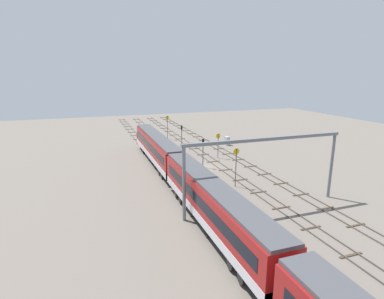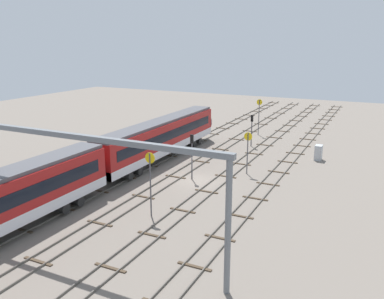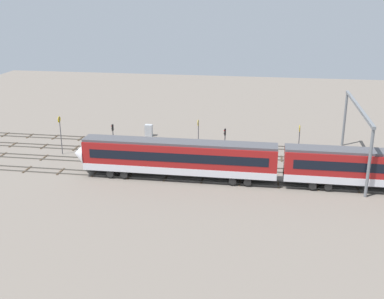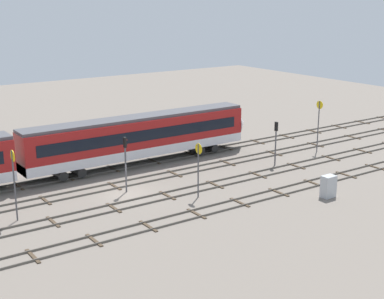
# 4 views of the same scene
# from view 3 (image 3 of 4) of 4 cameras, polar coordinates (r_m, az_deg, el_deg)

# --- Properties ---
(ground_plane) EXTENTS (137.44, 137.44, 0.00)m
(ground_plane) POSITION_cam_3_polar(r_m,az_deg,el_deg) (66.24, 4.08, -1.46)
(ground_plane) COLOR slate
(track_near_foreground) EXTENTS (121.44, 2.40, 0.16)m
(track_near_foreground) POSITION_cam_3_polar(r_m,az_deg,el_deg) (73.01, 4.59, 0.50)
(track_near_foreground) COLOR #59544C
(track_near_foreground) RESTS_ON ground
(track_second_near) EXTENTS (121.44, 2.40, 0.16)m
(track_second_near) POSITION_cam_3_polar(r_m,az_deg,el_deg) (68.47, 4.26, -0.73)
(track_second_near) COLOR #59544C
(track_second_near) RESTS_ON ground
(track_middle) EXTENTS (121.44, 2.40, 0.16)m
(track_middle) POSITION_cam_3_polar(r_m,az_deg,el_deg) (63.98, 3.89, -2.13)
(track_middle) COLOR #59544C
(track_middle) RESTS_ON ground
(track_with_train) EXTENTS (121.44, 2.40, 0.16)m
(track_with_train) POSITION_cam_3_polar(r_m,az_deg,el_deg) (59.53, 3.47, -3.74)
(track_with_train) COLOR #59544C
(track_with_train) RESTS_ON ground
(train) EXTENTS (75.20, 3.24, 4.80)m
(train) POSITION_cam_3_polar(r_m,az_deg,el_deg) (60.01, 21.81, -2.26)
(train) COLOR maroon
(train) RESTS_ON ground
(overhead_gantry) EXTENTS (0.40, 19.90, 8.42)m
(overhead_gantry) POSITION_cam_3_polar(r_m,az_deg,el_deg) (65.59, 19.06, 3.24)
(overhead_gantry) COLOR slate
(overhead_gantry) RESTS_ON ground
(speed_sign_near_foreground) EXTENTS (0.14, 0.90, 4.68)m
(speed_sign_near_foreground) POSITION_cam_3_polar(r_m,az_deg,el_deg) (69.68, 0.75, 2.24)
(speed_sign_near_foreground) COLOR #4C4C51
(speed_sign_near_foreground) RESTS_ON ground
(speed_sign_mid_trackside) EXTENTS (0.14, 0.87, 5.59)m
(speed_sign_mid_trackside) POSITION_cam_3_polar(r_m,az_deg,el_deg) (70.61, -15.41, 2.21)
(speed_sign_mid_trackside) COLOR #4C4C51
(speed_sign_mid_trackside) RESTS_ON ground
(speed_sign_far_trackside) EXTENTS (0.14, 0.90, 5.50)m
(speed_sign_far_trackside) POSITION_cam_3_polar(r_m,az_deg,el_deg) (65.58, 12.61, 1.17)
(speed_sign_far_trackside) COLOR #4C4C51
(speed_sign_far_trackside) RESTS_ON ground
(signal_light_trackside_approach) EXTENTS (0.31, 0.32, 4.42)m
(signal_light_trackside_approach) POSITION_cam_3_polar(r_m,az_deg,el_deg) (69.26, -9.39, 1.76)
(signal_light_trackside_approach) COLOR #4C4C51
(signal_light_trackside_approach) RESTS_ON ground
(signal_light_trackside_departure) EXTENTS (0.31, 0.32, 4.87)m
(signal_light_trackside_departure) POSITION_cam_3_polar(r_m,az_deg,el_deg) (64.76, 3.93, 1.03)
(signal_light_trackside_departure) COLOR #4C4C51
(signal_light_trackside_departure) RESTS_ON ground
(relay_cabinet) EXTENTS (1.20, 0.83, 1.88)m
(relay_cabinet) POSITION_cam_3_polar(r_m,az_deg,el_deg) (77.80, -5.17, 2.29)
(relay_cabinet) COLOR #B2B7BC
(relay_cabinet) RESTS_ON ground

